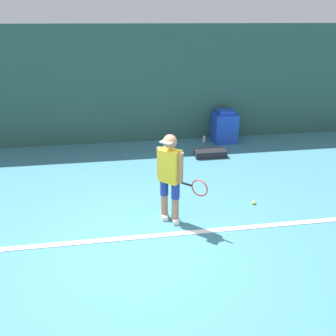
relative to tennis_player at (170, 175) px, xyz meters
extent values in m
plane|color=teal|center=(-0.46, -0.63, -0.85)|extent=(24.00, 24.00, 0.00)
cube|color=#2D564C|center=(-0.46, 4.07, 0.67)|extent=(24.00, 0.10, 3.03)
cube|color=white|center=(-0.46, -0.43, -0.84)|extent=(21.60, 0.10, 0.01)
cylinder|color=#A37556|center=(-0.09, 0.08, -0.62)|extent=(0.12, 0.12, 0.46)
cylinder|color=navy|center=(-0.09, 0.08, -0.25)|extent=(0.14, 0.14, 0.28)
cube|color=white|center=(-0.09, 0.08, -0.81)|extent=(0.10, 0.24, 0.08)
cylinder|color=#A37556|center=(0.07, -0.07, -0.62)|extent=(0.12, 0.12, 0.46)
cylinder|color=navy|center=(0.07, -0.07, -0.25)|extent=(0.14, 0.14, 0.28)
cube|color=white|center=(0.07, -0.07, -0.81)|extent=(0.10, 0.24, 0.08)
cube|color=yellow|center=(-0.01, 0.01, 0.17)|extent=(0.39, 0.37, 0.55)
sphere|color=#A37556|center=(-0.01, 0.01, 0.58)|extent=(0.22, 0.22, 0.22)
cube|color=white|center=(-0.07, -0.07, 0.60)|extent=(0.21, 0.21, 0.02)
cylinder|color=#A37556|center=(-0.16, 0.14, 0.18)|extent=(0.09, 0.09, 0.51)
cylinder|color=#A37556|center=(0.14, -0.12, 0.18)|extent=(0.09, 0.09, 0.51)
cylinder|color=black|center=(0.22, -0.19, -0.08)|extent=(0.18, 0.17, 0.03)
torus|color=red|center=(0.40, -0.35, -0.08)|extent=(0.23, 0.20, 0.28)
sphere|color=#D1E533|center=(1.61, 0.28, -0.81)|extent=(0.07, 0.07, 0.07)
cube|color=blue|center=(2.09, 3.67, -0.45)|extent=(0.62, 0.61, 0.80)
cube|color=blue|center=(2.09, 3.67, 0.00)|extent=(0.43, 0.43, 0.10)
cube|color=black|center=(1.42, 2.64, -0.76)|extent=(0.77, 0.35, 0.17)
cylinder|color=white|center=(1.53, 3.68, -0.75)|extent=(0.08, 0.08, 0.18)
cylinder|color=black|center=(1.53, 3.68, -0.65)|extent=(0.04, 0.04, 0.02)
camera|label=1|loc=(-0.74, -4.68, 2.31)|focal=35.00mm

